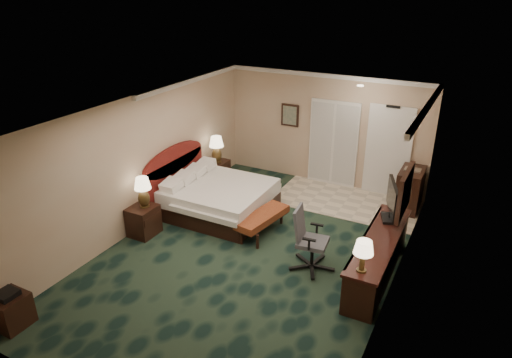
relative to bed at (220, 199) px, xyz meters
The scene contains 25 objects.
floor 1.81m from the bed, 39.27° to the right, with size 5.00×7.50×0.00m, color black.
ceiling 2.97m from the bed, 39.27° to the right, with size 5.00×7.50×0.00m, color silver.
wall_back 3.14m from the bed, 62.19° to the left, with size 5.00×0.00×2.70m, color tan.
wall_front 5.17m from the bed, 74.19° to the right, with size 5.00×0.00×2.70m, color tan.
wall_left 1.89m from the bed, 134.71° to the right, with size 0.00×7.50×2.70m, color tan.
wall_right 4.17m from the bed, 16.23° to the right, with size 0.00×7.50×2.70m, color tan.
crown_molding 2.93m from the bed, 39.27° to the right, with size 5.00×7.50×0.10m, color white, non-canonical shape.
tile_patch 2.91m from the bed, 37.80° to the left, with size 3.20×1.70×0.01m, color #B3A791.
headboard 1.13m from the bed, behind, with size 0.12×2.00×1.40m, color #4A1011, non-canonical shape.
entry_door 3.98m from the bed, 41.46° to the left, with size 1.02×0.06×2.18m, color white.
closet_doors 3.14m from the bed, 57.69° to the left, with size 1.20×0.06×2.10m, color #BCBCBC.
wall_art 2.92m from the bed, 79.42° to the left, with size 0.45×0.06×0.55m, color #466258.
wall_mirror 4.07m from the bed, ahead, with size 0.05×0.95×0.75m, color white.
bed is the anchor object (origin of this frame).
nightstand_near 1.71m from the bed, 120.07° to the right, with size 0.48×0.55×0.60m, color black.
nightstand_far 1.52m from the bed, 124.28° to the left, with size 0.48×0.55×0.60m, color black.
lamp_near 1.75m from the bed, 120.35° to the right, with size 0.33×0.33×0.61m, color #322113, non-canonical shape.
lamp_far 1.59m from the bed, 123.98° to the left, with size 0.35×0.35×0.65m, color #322113, non-canonical shape.
bed_bench 1.28m from the bed, 17.13° to the right, with size 0.44×1.28×0.43m, color maroon.
side_table 4.50m from the bed, 100.94° to the right, with size 0.47×0.47×0.51m, color black.
desk 3.66m from the bed, 11.68° to the right, with size 0.55×2.56×0.74m, color black.
tv 3.66m from the bed, ahead, with size 0.08×0.89×0.70m, color black.
desk_lamp 4.04m from the bed, 26.74° to the right, with size 0.30×0.30×0.52m, color #322113, non-canonical shape.
desk_chair 2.73m from the bed, 22.29° to the right, with size 0.66×0.62×1.14m, color #434348, non-canonical shape.
minibar 4.15m from the bed, 29.97° to the left, with size 0.48×0.87×0.92m, color black.
Camera 1 is at (3.38, -6.34, 4.69)m, focal length 32.00 mm.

